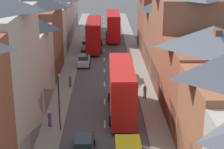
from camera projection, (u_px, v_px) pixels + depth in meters
pavement_left at (70, 66)px, 56.26m from camera, size 2.20×104.00×0.14m
pavement_right at (138, 66)px, 56.47m from camera, size 2.20×104.00×0.14m
centre_line_dashes at (104, 71)px, 54.48m from camera, size 0.14×97.80×0.01m
terrace_row_left at (18, 44)px, 44.22m from camera, size 8.00×86.21×14.42m
terrace_row_right at (201, 58)px, 39.32m from camera, size 8.00×63.98×14.01m
double_decker_bus_lead at (94, 34)px, 65.39m from camera, size 2.74×10.80×5.30m
double_decker_bus_mid_street at (113, 25)px, 73.46m from camera, size 2.74×10.80×5.30m
double_decker_bus_far_approaching at (122, 88)px, 39.08m from camera, size 2.74×10.80×5.30m
car_near_blue at (87, 44)px, 66.68m from camera, size 1.90×4.54×1.64m
car_near_silver at (127, 74)px, 50.29m from camera, size 1.90×4.58×1.60m
car_parked_left_a at (84, 60)px, 56.59m from camera, size 1.90×4.11×1.71m
car_mid_black at (83, 145)px, 31.52m from camera, size 1.90×4.28×1.62m
pedestrian_mid_right at (50, 118)px, 36.27m from camera, size 0.36×0.22×1.61m
pedestrian_far_left at (145, 91)px, 43.44m from camera, size 0.36×0.22×1.61m
pedestrian_far_right at (70, 81)px, 47.01m from camera, size 0.36×0.22×1.61m
street_lamp at (59, 99)px, 34.98m from camera, size 0.20×1.12×5.50m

